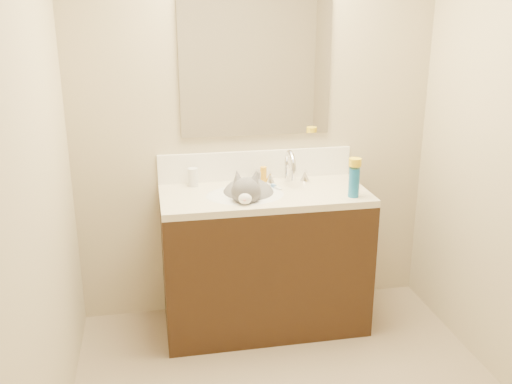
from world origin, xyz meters
name	(u,v)px	position (x,y,z in m)	size (l,w,h in m)	color
room_shell	(317,115)	(0.00, 0.00, 1.49)	(2.24, 2.54, 2.52)	tan
vanity_cabinet	(264,263)	(0.00, 0.97, 0.41)	(1.20, 0.55, 0.82)	black
counter_slab	(265,195)	(0.00, 0.97, 0.84)	(1.20, 0.55, 0.04)	beige
basin	(245,206)	(-0.12, 0.94, 0.79)	(0.45, 0.36, 0.14)	silver
faucet	(289,170)	(0.18, 1.11, 0.95)	(0.28, 0.20, 0.21)	silver
cat	(248,197)	(-0.10, 0.97, 0.84)	(0.39, 0.47, 0.34)	#535053
backsplash	(256,165)	(0.00, 1.24, 0.95)	(1.20, 0.02, 0.18)	white
mirror	(256,68)	(0.00, 1.24, 1.54)	(0.90, 0.02, 0.80)	white
pill_bottle	(193,177)	(-0.40, 1.17, 0.91)	(0.06, 0.06, 0.11)	silver
pill_label	(193,179)	(-0.40, 1.17, 0.90)	(0.06, 0.06, 0.04)	#E74726
silver_jar	(259,176)	(0.01, 1.19, 0.89)	(0.06, 0.06, 0.07)	#B7B7BC
amber_bottle	(263,174)	(0.03, 1.17, 0.91)	(0.04, 0.04, 0.10)	gold
toothbrush	(274,186)	(0.07, 1.05, 0.87)	(0.02, 0.14, 0.01)	silver
toothbrush_head	(274,186)	(0.07, 1.05, 0.87)	(0.02, 0.03, 0.02)	#618ECF
spray_can	(354,182)	(0.48, 0.80, 0.94)	(0.06, 0.06, 0.17)	#1664A0
spray_cap	(355,162)	(0.48, 0.80, 1.06)	(0.07, 0.07, 0.04)	gold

